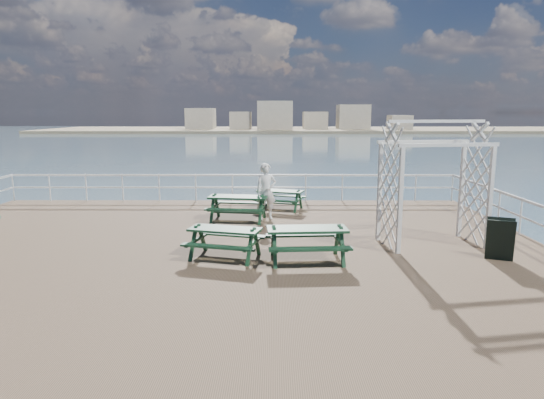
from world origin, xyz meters
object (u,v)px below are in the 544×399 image
(picnic_table_e, at_px, (307,237))
(picnic_table_d, at_px, (225,236))
(person, at_px, (266,191))
(picnic_table_b, at_px, (280,196))
(trellis_arbor, at_px, (433,190))
(picnic_table_c, at_px, (238,203))

(picnic_table_e, bearing_deg, picnic_table_d, 169.17)
(picnic_table_d, bearing_deg, person, 92.95)
(picnic_table_b, xyz_separation_m, person, (-0.49, -1.63, 0.42))
(picnic_table_d, bearing_deg, picnic_table_e, 7.86)
(picnic_table_d, xyz_separation_m, trellis_arbor, (5.44, 1.27, 0.94))
(trellis_arbor, distance_m, person, 5.53)
(picnic_table_b, relative_size, picnic_table_c, 0.96)
(trellis_arbor, relative_size, person, 1.78)
(picnic_table_b, height_order, picnic_table_e, picnic_table_e)
(picnic_table_b, relative_size, person, 1.07)
(picnic_table_c, xyz_separation_m, picnic_table_e, (1.97, -4.44, -0.00))
(picnic_table_b, xyz_separation_m, picnic_table_d, (-1.43, -6.05, 0.02))
(picnic_table_d, bearing_deg, picnic_table_c, 104.67)
(picnic_table_b, height_order, picnic_table_d, picnic_table_d)
(picnic_table_e, relative_size, person, 1.07)
(picnic_table_b, height_order, person, person)
(person, bearing_deg, picnic_table_b, 59.52)
(picnic_table_e, bearing_deg, picnic_table_c, 110.17)
(picnic_table_b, relative_size, picnic_table_d, 0.98)
(picnic_table_c, distance_m, picnic_table_e, 4.86)
(picnic_table_d, height_order, person, person)
(picnic_table_b, relative_size, picnic_table_e, 1.00)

